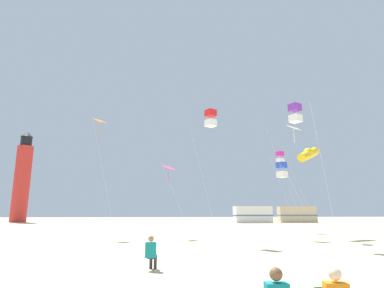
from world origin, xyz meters
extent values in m
sphere|color=brown|center=(0.13, -2.23, 1.06)|extent=(0.20, 0.20, 0.20)
sphere|color=beige|center=(1.03, -2.28, 1.06)|extent=(0.20, 0.20, 0.20)
cube|color=#147F84|center=(-1.96, 4.36, 0.68)|extent=(0.38, 0.30, 0.52)
sphere|color=#9E704C|center=(-1.96, 4.36, 1.06)|extent=(0.20, 0.20, 0.20)
cylinder|color=#2D2D38|center=(-1.83, 4.51, 0.44)|extent=(0.21, 0.38, 0.13)
cylinder|color=#2D2D38|center=(-1.80, 4.67, 0.21)|extent=(0.11, 0.11, 0.42)
cylinder|color=#2D2D38|center=(-1.99, 4.55, 0.44)|extent=(0.21, 0.38, 0.13)
cylinder|color=#2D2D38|center=(-1.95, 4.71, 0.21)|extent=(0.11, 0.11, 0.42)
cylinder|color=silver|center=(0.85, 12.07, 4.03)|extent=(1.77, 1.41, 8.07)
cube|color=red|center=(1.54, 12.94, 8.41)|extent=(0.82, 0.82, 0.44)
cube|color=white|center=(1.54, 12.94, 7.71)|extent=(0.82, 0.82, 0.44)
cylinder|color=silver|center=(9.02, 16.24, 3.23)|extent=(1.63, 2.24, 6.47)
cylinder|color=yellow|center=(10.14, 17.05, 6.47)|extent=(2.43, 2.03, 1.48)
sphere|color=yellow|center=(10.14, 17.05, 6.62)|extent=(0.76, 0.76, 0.76)
cylinder|color=silver|center=(9.84, 22.05, 3.64)|extent=(2.31, 0.60, 7.28)
cube|color=#D826A5|center=(10.14, 23.20, 7.62)|extent=(0.82, 0.82, 0.44)
cube|color=white|center=(10.14, 23.20, 6.92)|extent=(0.82, 0.82, 0.44)
cylinder|color=silver|center=(-0.48, 16.48, 2.67)|extent=(2.39, 1.25, 5.34)
cube|color=#E54C8C|center=(-1.09, 17.67, 5.34)|extent=(1.22, 1.22, 0.40)
cylinder|color=#E54C8C|center=(-1.09, 17.67, 4.69)|extent=(0.04, 0.04, 1.10)
cylinder|color=silver|center=(7.98, 14.14, 2.50)|extent=(2.98, 1.42, 5.01)
cube|color=blue|center=(7.28, 15.62, 5.36)|extent=(0.82, 0.82, 0.44)
cube|color=white|center=(7.28, 15.62, 4.66)|extent=(0.82, 0.82, 0.44)
cylinder|color=silver|center=(-6.08, 17.65, 4.65)|extent=(2.03, 1.57, 9.30)
cube|color=orange|center=(-6.86, 18.65, 9.30)|extent=(1.22, 1.22, 0.40)
cylinder|color=orange|center=(-6.86, 18.65, 8.65)|extent=(0.04, 0.04, 1.10)
cylinder|color=silver|center=(7.06, 14.34, 4.09)|extent=(1.78, 2.36, 8.19)
cube|color=white|center=(8.24, 15.22, 8.18)|extent=(1.22, 1.22, 0.40)
cylinder|color=white|center=(8.24, 15.22, 7.53)|extent=(0.04, 0.04, 1.10)
cylinder|color=silver|center=(7.41, 9.65, 3.93)|extent=(2.07, 2.01, 7.86)
cube|color=purple|center=(6.41, 10.68, 8.20)|extent=(0.82, 0.82, 0.44)
cube|color=white|center=(6.41, 10.68, 7.50)|extent=(0.82, 0.82, 0.44)
cylinder|color=red|center=(-27.40, 54.41, 7.00)|extent=(2.80, 2.80, 14.00)
cylinder|color=black|center=(-27.40, 54.41, 14.90)|extent=(2.00, 2.00, 1.80)
cone|color=black|center=(-27.40, 54.41, 16.30)|extent=(2.20, 2.20, 1.00)
cube|color=white|center=(14.09, 47.55, 1.40)|extent=(6.48, 2.53, 2.80)
cube|color=#4C608C|center=(14.09, 47.55, 1.26)|extent=(6.52, 2.57, 0.24)
cube|color=#C6B28C|center=(22.26, 48.23, 1.40)|extent=(6.57, 2.81, 2.80)
cube|color=#4C608C|center=(22.26, 48.23, 1.26)|extent=(6.61, 2.86, 0.24)
camera|label=1|loc=(-1.62, -7.20, 2.00)|focal=29.72mm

